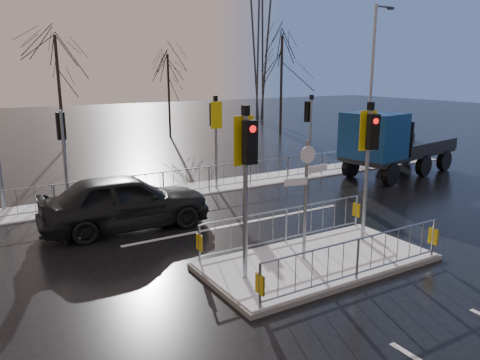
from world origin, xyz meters
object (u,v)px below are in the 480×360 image
car_far_lane (125,201)px  street_lamp_right (373,80)px  traffic_island (317,249)px  flatbed_truck (385,143)px

car_far_lane → street_lamp_right: size_ratio=0.65×
traffic_island → street_lamp_right: (10.58, 8.49, 4.00)m
flatbed_truck → car_far_lane: bearing=-176.3°
car_far_lane → street_lamp_right: street_lamp_right is taller
traffic_island → street_lamp_right: 14.14m
traffic_island → flatbed_truck: traffic_island is taller
traffic_island → street_lamp_right: street_lamp_right is taller
flatbed_truck → street_lamp_right: 3.97m
traffic_island → car_far_lane: size_ratio=1.15×
car_far_lane → traffic_island: bearing=-143.9°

